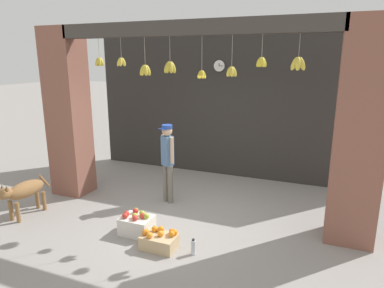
% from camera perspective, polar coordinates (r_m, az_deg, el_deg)
% --- Properties ---
extents(ground_plane, '(60.00, 60.00, 0.00)m').
position_cam_1_polar(ground_plane, '(6.24, -1.33, -12.24)').
color(ground_plane, gray).
extents(shop_back_wall, '(6.64, 0.12, 3.36)m').
position_cam_1_polar(shop_back_wall, '(8.12, 5.88, 6.32)').
color(shop_back_wall, '#2D2B28').
rests_on(shop_back_wall, ground_plane).
extents(shop_pillar_left, '(0.70, 0.60, 3.36)m').
position_cam_1_polar(shop_pillar_left, '(7.39, -19.93, 4.77)').
color(shop_pillar_left, brown).
rests_on(shop_pillar_left, ground_plane).
extents(shop_pillar_right, '(0.70, 0.60, 3.36)m').
position_cam_1_polar(shop_pillar_right, '(5.56, 26.11, 1.33)').
color(shop_pillar_right, brown).
rests_on(shop_pillar_right, ground_plane).
extents(storefront_awning, '(4.74, 0.31, 0.92)m').
position_cam_1_polar(storefront_awning, '(5.72, -1.09, 18.09)').
color(storefront_awning, '#3D3833').
extents(dog, '(0.34, 1.05, 0.71)m').
position_cam_1_polar(dog, '(6.82, -26.24, -7.06)').
color(dog, olive).
rests_on(dog, ground_plane).
extents(shopkeeper, '(0.31, 0.30, 1.55)m').
position_cam_1_polar(shopkeeper, '(6.60, -4.10, -2.36)').
color(shopkeeper, '#6B665B').
rests_on(shopkeeper, ground_plane).
extents(fruit_crate_oranges, '(0.52, 0.36, 0.29)m').
position_cam_1_polar(fruit_crate_oranges, '(5.33, -5.46, -15.67)').
color(fruit_crate_oranges, tan).
rests_on(fruit_crate_oranges, ground_plane).
extents(fruit_crate_apples, '(0.50, 0.40, 0.37)m').
position_cam_1_polar(fruit_crate_apples, '(5.75, -9.18, -13.03)').
color(fruit_crate_apples, silver).
rests_on(fruit_crate_apples, ground_plane).
extents(water_bottle, '(0.07, 0.07, 0.25)m').
position_cam_1_polar(water_bottle, '(5.16, 0.22, -16.83)').
color(water_bottle, silver).
rests_on(water_bottle, ground_plane).
extents(wall_clock, '(0.27, 0.03, 0.27)m').
position_cam_1_polar(wall_clock, '(8.03, 4.57, 12.86)').
color(wall_clock, black).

